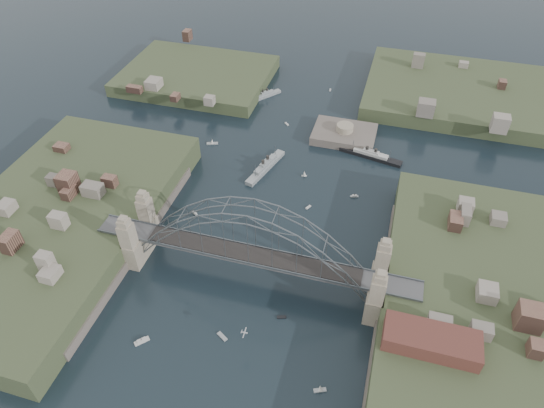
{
  "coord_description": "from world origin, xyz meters",
  "views": [
    {
      "loc": [
        27.44,
        -77.96,
        100.08
      ],
      "look_at": [
        0.0,
        18.0,
        10.0
      ],
      "focal_mm": 32.3,
      "sensor_mm": 36.0,
      "label": 1
    }
  ],
  "objects_px": {
    "ocean_liner": "(370,155)",
    "fort_island": "(344,139)",
    "bridge": "(252,244)",
    "naval_cruiser_near": "(265,167)",
    "naval_cruiser_far": "(265,95)",
    "wharf_shed": "(431,341)"
  },
  "relations": [
    {
      "from": "fort_island",
      "to": "ocean_liner",
      "type": "distance_m",
      "value": 14.12
    },
    {
      "from": "naval_cruiser_near",
      "to": "ocean_liner",
      "type": "bearing_deg",
      "value": 26.38
    },
    {
      "from": "wharf_shed",
      "to": "fort_island",
      "type": "bearing_deg",
      "value": 110.85
    },
    {
      "from": "fort_island",
      "to": "wharf_shed",
      "type": "bearing_deg",
      "value": -69.15
    },
    {
      "from": "ocean_liner",
      "to": "bridge",
      "type": "bearing_deg",
      "value": -110.45
    },
    {
      "from": "bridge",
      "to": "naval_cruiser_far",
      "type": "distance_m",
      "value": 93.52
    },
    {
      "from": "ocean_liner",
      "to": "fort_island",
      "type": "bearing_deg",
      "value": 139.44
    },
    {
      "from": "naval_cruiser_far",
      "to": "fort_island",
      "type": "bearing_deg",
      "value": -29.16
    },
    {
      "from": "ocean_liner",
      "to": "naval_cruiser_near",
      "type": "bearing_deg",
      "value": -153.62
    },
    {
      "from": "bridge",
      "to": "fort_island",
      "type": "xyz_separation_m",
      "value": [
        12.0,
        70.0,
        -12.66
      ]
    },
    {
      "from": "bridge",
      "to": "ocean_liner",
      "type": "relative_size",
      "value": 3.85
    },
    {
      "from": "bridge",
      "to": "wharf_shed",
      "type": "relative_size",
      "value": 4.2
    },
    {
      "from": "naval_cruiser_near",
      "to": "naval_cruiser_far",
      "type": "xyz_separation_m",
      "value": [
        -13.59,
        45.09,
        -0.18
      ]
    },
    {
      "from": "fort_island",
      "to": "wharf_shed",
      "type": "height_order",
      "value": "wharf_shed"
    },
    {
      "from": "bridge",
      "to": "naval_cruiser_near",
      "type": "relative_size",
      "value": 4.1
    },
    {
      "from": "bridge",
      "to": "fort_island",
      "type": "bearing_deg",
      "value": 80.27
    },
    {
      "from": "naval_cruiser_near",
      "to": "naval_cruiser_far",
      "type": "height_order",
      "value": "naval_cruiser_near"
    },
    {
      "from": "wharf_shed",
      "to": "naval_cruiser_near",
      "type": "relative_size",
      "value": 0.98
    },
    {
      "from": "bridge",
      "to": "naval_cruiser_near",
      "type": "xyz_separation_m",
      "value": [
        -9.88,
        44.7,
        -11.37
      ]
    },
    {
      "from": "bridge",
      "to": "naval_cruiser_near",
      "type": "bearing_deg",
      "value": 102.46
    },
    {
      "from": "fort_island",
      "to": "naval_cruiser_near",
      "type": "xyz_separation_m",
      "value": [
        -21.88,
        -25.3,
        1.3
      ]
    },
    {
      "from": "bridge",
      "to": "ocean_liner",
      "type": "distance_m",
      "value": 65.95
    }
  ]
}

